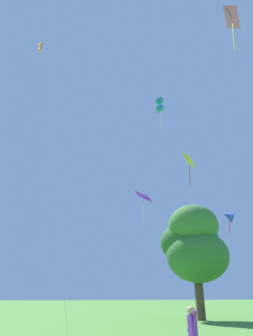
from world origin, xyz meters
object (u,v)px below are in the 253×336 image
object	(u,v)px
kite_yellow_diamond	(190,166)
kite_pink_low	(235,26)
kite_teal_box	(161,107)
tree_left_oak	(194,244)
person_in_blue_jacket	(193,333)
kite_purple_streamer	(144,202)
kite_blue_delta	(228,215)
kite_orange_box	(41,50)

from	to	relation	value
kite_yellow_diamond	kite_pink_low	world-z (taller)	kite_pink_low
kite_teal_box	tree_left_oak	xyz separation A→B (m)	(6.17, 5.67, -9.08)
kite_pink_low	person_in_blue_jacket	xyz separation A→B (m)	(-10.31, -5.33, -21.15)
tree_left_oak	kite_pink_low	bearing A→B (deg)	-96.00
tree_left_oak	kite_yellow_diamond	bearing A→B (deg)	49.70
kite_purple_streamer	kite_pink_low	bearing A→B (deg)	-86.52
kite_pink_low	kite_blue_delta	xyz separation A→B (m)	(6.66, 10.75, -12.58)
kite_pink_low	tree_left_oak	size ratio (longest dim) A/B	2.58
kite_teal_box	person_in_blue_jacket	world-z (taller)	kite_teal_box
kite_purple_streamer	kite_blue_delta	xyz separation A→B (m)	(7.57, -4.29, -1.69)
kite_purple_streamer	kite_yellow_diamond	size ratio (longest dim) A/B	0.70
kite_yellow_diamond	tree_left_oak	size ratio (longest dim) A/B	1.92
kite_yellow_diamond	kite_pink_low	distance (m)	16.19
kite_purple_streamer	kite_yellow_diamond	xyz separation A→B (m)	(5.96, -0.79, 5.09)
kite_orange_box	person_in_blue_jacket	distance (m)	32.12
kite_blue_delta	kite_orange_box	world-z (taller)	kite_orange_box
kite_purple_streamer	kite_yellow_diamond	distance (m)	7.87
tree_left_oak	kite_orange_box	bearing A→B (deg)	163.57
person_in_blue_jacket	kite_teal_box	bearing A→B (deg)	60.67
kite_pink_low	person_in_blue_jacket	world-z (taller)	kite_pink_low
kite_purple_streamer	kite_yellow_diamond	world-z (taller)	kite_yellow_diamond
kite_pink_low	kite_orange_box	bearing A→B (deg)	134.90
kite_purple_streamer	tree_left_oak	size ratio (longest dim) A/B	1.34
kite_teal_box	tree_left_oak	size ratio (longest dim) A/B	1.70
kite_orange_box	kite_yellow_diamond	bearing A→B (deg)	1.25
kite_blue_delta	person_in_blue_jacket	distance (m)	24.90
kite_pink_low	kite_teal_box	xyz separation A→B (m)	(-5.18, 3.81, -6.98)
kite_yellow_diamond	tree_left_oak	xyz separation A→B (m)	(-4.05, -4.77, -10.26)
kite_teal_box	kite_blue_delta	bearing A→B (deg)	30.41
person_in_blue_jacket	kite_orange_box	bearing A→B (deg)	100.30
person_in_blue_jacket	tree_left_oak	bearing A→B (deg)	52.65
kite_orange_box	kite_purple_streamer	bearing A→B (deg)	5.32
kite_yellow_diamond	kite_blue_delta	bearing A→B (deg)	-65.23
kite_purple_streamer	kite_orange_box	xyz separation A→B (m)	(-12.88, -1.20, 15.29)
kite_yellow_diamond	kite_teal_box	size ratio (longest dim) A/B	1.13
kite_yellow_diamond	tree_left_oak	bearing A→B (deg)	-130.30
kite_orange_box	kite_teal_box	xyz separation A→B (m)	(8.62, -10.03, -11.38)
kite_blue_delta	kite_yellow_diamond	bearing A→B (deg)	114.77
kite_pink_low	kite_blue_delta	bearing A→B (deg)	58.23
kite_yellow_diamond	kite_orange_box	world-z (taller)	kite_orange_box
kite_orange_box	tree_left_oak	distance (m)	25.62
kite_orange_box	kite_teal_box	size ratio (longest dim) A/B	1.74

